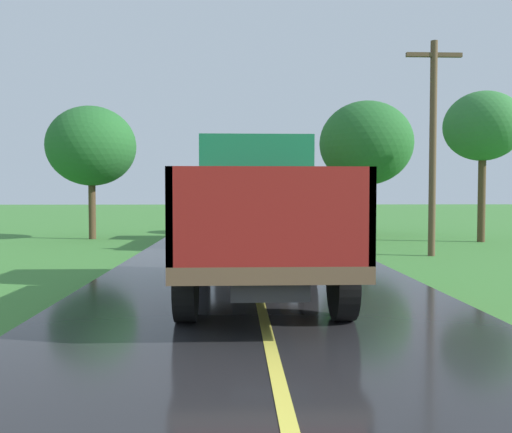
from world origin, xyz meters
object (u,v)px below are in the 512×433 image
(roadside_tree_near_left, at_px, (366,143))
(banana_truck_near, at_px, (258,212))
(roadside_tree_far_left, at_px, (91,146))
(utility_pole_roadside, at_px, (433,141))
(roadside_tree_mid_right, at_px, (483,127))
(banana_truck_far, at_px, (249,203))

(roadside_tree_near_left, bearing_deg, banana_truck_near, -111.31)
(roadside_tree_near_left, distance_m, roadside_tree_far_left, 11.66)
(banana_truck_near, xyz_separation_m, roadside_tree_far_left, (-6.16, 11.96, 2.25))
(utility_pole_roadside, bearing_deg, roadside_tree_near_left, 89.45)
(roadside_tree_far_left, bearing_deg, roadside_tree_mid_right, -7.21)
(banana_truck_near, height_order, banana_truck_far, same)
(roadside_tree_mid_right, bearing_deg, banana_truck_near, -131.35)
(roadside_tree_far_left, bearing_deg, utility_pole_roadside, -29.13)
(utility_pole_roadside, bearing_deg, banana_truck_far, 136.95)
(utility_pole_roadside, height_order, roadside_tree_near_left, utility_pole_roadside)
(roadside_tree_mid_right, bearing_deg, roadside_tree_far_left, 172.79)
(roadside_tree_mid_right, height_order, roadside_tree_far_left, roadside_tree_mid_right)
(banana_truck_near, height_order, roadside_tree_near_left, roadside_tree_near_left)
(roadside_tree_near_left, relative_size, roadside_tree_mid_right, 1.04)
(banana_truck_near, xyz_separation_m, utility_pole_roadside, (5.28, 5.59, 1.85))
(banana_truck_near, distance_m, roadside_tree_mid_right, 13.70)
(banana_truck_near, relative_size, roadside_tree_far_left, 1.10)
(banana_truck_far, xyz_separation_m, roadside_tree_near_left, (5.26, 3.31, 2.57))
(banana_truck_far, relative_size, roadside_tree_mid_right, 1.03)
(banana_truck_far, height_order, roadside_tree_far_left, roadside_tree_far_left)
(roadside_tree_far_left, bearing_deg, banana_truck_far, -13.81)
(utility_pole_roadside, xyz_separation_m, roadside_tree_mid_right, (3.58, 4.48, 1.00))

